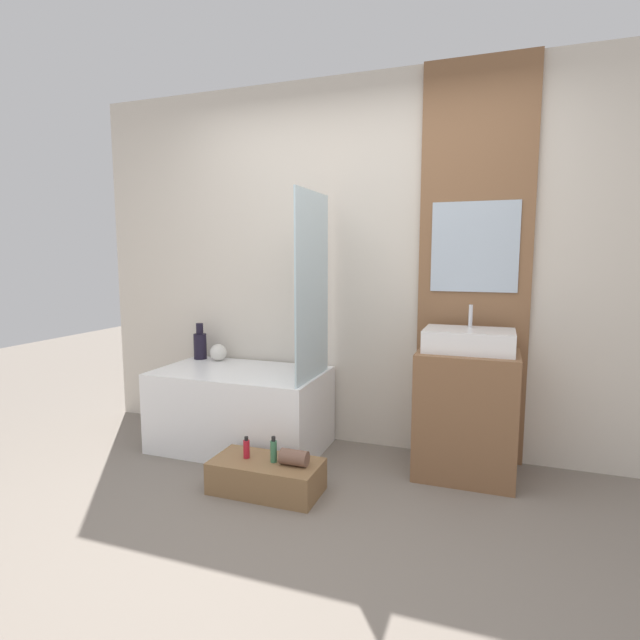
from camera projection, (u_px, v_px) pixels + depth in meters
ground_plane at (261, 561)px, 2.25m from camera, size 12.00×12.00×0.00m
wall_tiled_back at (357, 265)px, 3.56m from camera, size 4.20×0.06×2.60m
wall_wood_accent at (474, 265)px, 3.24m from camera, size 0.71×0.04×2.60m
bathtub at (241, 409)px, 3.56m from camera, size 1.18×0.70×0.56m
glass_shower_screen at (312, 287)px, 3.22m from camera, size 0.01×0.58×1.21m
wooden_step_bench at (266, 476)px, 2.91m from camera, size 0.64×0.32×0.19m
vanity_cabinet at (466, 413)px, 3.11m from camera, size 0.60×0.49×0.79m
sink at (469, 340)px, 3.05m from camera, size 0.53×0.35×0.28m
vase_tall_dark at (200, 344)px, 3.91m from camera, size 0.10×0.10×0.28m
vase_round_light at (218, 352)px, 3.85m from camera, size 0.13×0.13×0.13m
bottle_soap_primary at (246, 448)px, 2.93m from camera, size 0.04×0.04×0.13m
bottle_soap_secondary at (274, 451)px, 2.87m from camera, size 0.04×0.04×0.15m
towel_roll at (294, 457)px, 2.83m from camera, size 0.16×0.09×0.09m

